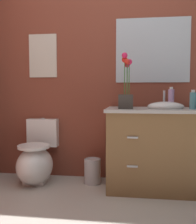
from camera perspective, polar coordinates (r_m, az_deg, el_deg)
name	(u,v)px	position (r m, az deg, el deg)	size (l,w,h in m)	color
wall_back	(130,69)	(3.11, 6.81, 8.92)	(4.45, 0.05, 2.50)	brown
toilet	(36,161)	(3.09, -12.84, -9.94)	(0.38, 0.59, 0.69)	white
vanity_cabinet	(153,148)	(2.84, 11.47, -7.41)	(0.94, 0.56, 1.01)	brown
flower_vase	(126,91)	(2.68, 5.91, 4.33)	(0.14, 0.14, 0.55)	#38332D
soap_bottle	(171,98)	(2.93, 15.10, 2.83)	(0.06, 0.06, 0.22)	#B28CBF
lotion_bottle	(193,100)	(2.76, 19.33, 2.33)	(0.06, 0.06, 0.19)	teal
trash_bin	(93,171)	(3.02, -1.15, -12.27)	(0.18, 0.18, 0.27)	#B7B7BC
wall_poster	(43,56)	(3.27, -11.50, 11.48)	(0.33, 0.01, 0.49)	beige
wall_mirror	(153,50)	(3.10, 11.39, 12.59)	(0.80, 0.01, 0.70)	#B2BCC6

